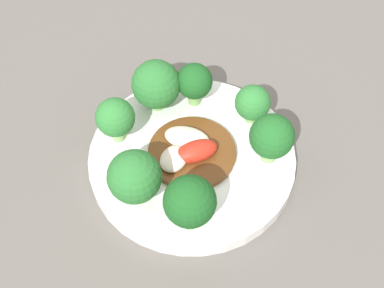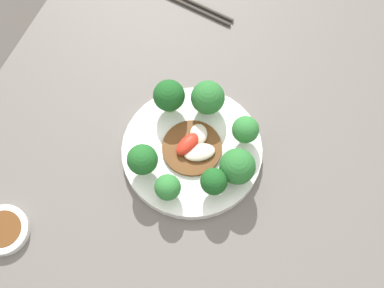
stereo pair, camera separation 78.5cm
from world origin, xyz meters
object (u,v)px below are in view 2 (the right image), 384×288
object	(u,v)px
broccoli_west	(168,188)
chopsticks	(185,1)
plate	(192,151)
broccoli_southwest	(214,182)
broccoli_northeast	(169,96)
broccoli_east	(208,98)
sauce_dish	(3,230)
broccoli_northwest	(142,160)
broccoli_south	(237,167)
stirfry_center	(193,146)
broccoli_southeast	(245,130)

from	to	relation	value
broccoli_west	chopsticks	distance (m)	0.41
plate	broccoli_southwest	distance (m)	0.09
broccoli_northeast	broccoli_east	xyz separation A→B (m)	(0.02, -0.06, -0.00)
chopsticks	sauce_dish	bearing A→B (deg)	171.08
broccoli_west	chopsticks	size ratio (longest dim) A/B	0.24
plate	broccoli_northwest	world-z (taller)	broccoli_northwest
plate	broccoli_south	distance (m)	0.10
broccoli_northwest	stirfry_center	distance (m)	0.10
plate	broccoli_northeast	xyz separation A→B (m)	(0.06, 0.07, 0.05)
broccoli_west	broccoli_east	distance (m)	0.17
chopsticks	sauce_dish	distance (m)	0.55
broccoli_east	broccoli_southwest	bearing A→B (deg)	-153.90
chopsticks	broccoli_southwest	bearing A→B (deg)	-149.85
broccoli_northeast	broccoli_southeast	bearing A→B (deg)	-92.56
plate	broccoli_southwest	bearing A→B (deg)	-131.40
broccoli_west	stirfry_center	world-z (taller)	broccoli_west
broccoli_southwest	chopsticks	world-z (taller)	broccoli_southwest
broccoli_southwest	sauce_dish	distance (m)	0.35
chopsticks	sauce_dish	size ratio (longest dim) A/B	2.54
broccoli_southeast	broccoli_northeast	distance (m)	0.14
broccoli_northwest	sauce_dish	bearing A→B (deg)	137.62
broccoli_west	broccoli_northeast	bearing A→B (deg)	23.21
plate	broccoli_east	world-z (taller)	broccoli_east
broccoli_southeast	broccoli_east	world-z (taller)	broccoli_east
broccoli_northwest	chopsticks	size ratio (longest dim) A/B	0.31
broccoli_southeast	stirfry_center	xyz separation A→B (m)	(-0.05, 0.07, -0.03)
stirfry_center	sauce_dish	xyz separation A→B (m)	(-0.25, 0.23, -0.02)
broccoli_south	stirfry_center	bearing A→B (deg)	78.40
broccoli_west	sauce_dish	world-z (taller)	broccoli_west
broccoli_southeast	broccoli_west	bearing A→B (deg)	150.84
broccoli_northeast	broccoli_southwest	world-z (taller)	broccoli_northeast
broccoli_southwest	broccoli_south	world-z (taller)	broccoli_south
broccoli_northeast	chopsticks	world-z (taller)	broccoli_northeast
broccoli_southwest	chopsticks	xyz separation A→B (m)	(0.35, 0.20, -0.05)
broccoli_northeast	stirfry_center	xyz separation A→B (m)	(-0.06, -0.07, -0.03)
plate	broccoli_northwest	bearing A→B (deg)	137.70
broccoli_southeast	broccoli_northwest	world-z (taller)	broccoli_northwest
broccoli_northwest	sauce_dish	world-z (taller)	broccoli_northwest
plate	broccoli_southeast	xyz separation A→B (m)	(0.05, -0.07, 0.05)
broccoli_southwest	broccoli_south	bearing A→B (deg)	-33.12
broccoli_south	broccoli_east	world-z (taller)	broccoli_east
broccoli_west	broccoli_southeast	bearing A→B (deg)	-29.16
broccoli_northwest	sauce_dish	xyz separation A→B (m)	(-0.18, 0.17, -0.05)
broccoli_southwest	sauce_dish	bearing A→B (deg)	124.14
sauce_dish	stirfry_center	bearing A→B (deg)	-42.23
plate	chopsticks	distance (m)	0.33
plate	stirfry_center	bearing A→B (deg)	-26.56
broccoli_south	stirfry_center	distance (m)	0.09
chopsticks	sauce_dish	world-z (taller)	sauce_dish
stirfry_center	broccoli_northwest	bearing A→B (deg)	138.17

